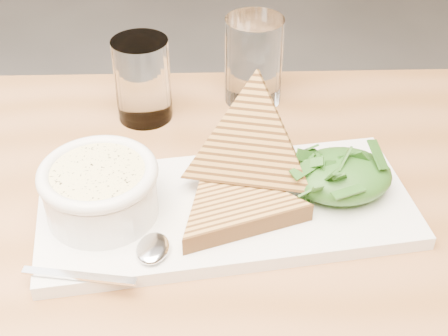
{
  "coord_description": "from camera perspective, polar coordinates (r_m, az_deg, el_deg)",
  "views": [
    {
      "loc": [
        0.28,
        -0.4,
        1.25
      ],
      "look_at": [
        0.35,
        0.14,
        0.83
      ],
      "focal_mm": 50.0,
      "sensor_mm": 36.0,
      "label": 1
    }
  ],
  "objects": [
    {
      "name": "bowl_rim",
      "position": [
        0.66,
        -11.48,
        -0.43
      ],
      "size": [
        0.13,
        0.13,
        0.01
      ],
      "primitive_type": "torus",
      "color": "white",
      "rests_on": "soup_bowl"
    },
    {
      "name": "soup",
      "position": [
        0.66,
        -11.46,
        -0.57
      ],
      "size": [
        0.1,
        0.1,
        0.01
      ],
      "primitive_type": "cylinder",
      "color": "#EBDD8F",
      "rests_on": "soup_bowl"
    },
    {
      "name": "table_leg_br",
      "position": [
        1.3,
        18.45,
        -7.46
      ],
      "size": [
        0.06,
        0.06,
        0.74
      ],
      "primitive_type": "cylinder",
      "color": "#9A653A",
      "rests_on": "ground"
    },
    {
      "name": "sandwich_lean",
      "position": [
        0.68,
        2.41,
        1.96
      ],
      "size": [
        0.21,
        0.21,
        0.19
      ],
      "primitive_type": null,
      "rotation": [
        1.06,
        0.0,
        -0.31
      ],
      "color": "#B4803E",
      "rests_on": "sandwich_flat"
    },
    {
      "name": "glass_near",
      "position": [
        0.84,
        -7.46,
        8.0
      ],
      "size": [
        0.07,
        0.07,
        0.11
      ],
      "primitive_type": "cylinder",
      "color": "white",
      "rests_on": "table_top"
    },
    {
      "name": "soup_bowl",
      "position": [
        0.68,
        -11.16,
        -2.47
      ],
      "size": [
        0.12,
        0.12,
        0.05
      ],
      "primitive_type": "cylinder",
      "color": "white",
      "rests_on": "platter"
    },
    {
      "name": "spoon_handle",
      "position": [
        0.63,
        -13.11,
        -9.58
      ],
      "size": [
        0.11,
        0.04,
        0.0
      ],
      "primitive_type": "cube",
      "rotation": [
        0.0,
        0.0,
        -0.26
      ],
      "color": "silver",
      "rests_on": "platter"
    },
    {
      "name": "platter",
      "position": [
        0.7,
        0.2,
        -3.69
      ],
      "size": [
        0.42,
        0.2,
        0.02
      ],
      "primitive_type": "cube",
      "rotation": [
        0.0,
        0.0,
        0.05
      ],
      "color": "white",
      "rests_on": "table_top"
    },
    {
      "name": "arugula_pile",
      "position": [
        0.7,
        10.67,
        -0.39
      ],
      "size": [
        0.11,
        0.1,
        0.05
      ],
      "primitive_type": null,
      "color": "#386024",
      "rests_on": "platter"
    },
    {
      "name": "glass_far",
      "position": [
        0.87,
        2.73,
        9.79
      ],
      "size": [
        0.08,
        0.08,
        0.12
      ],
      "primitive_type": "cylinder",
      "color": "white",
      "rests_on": "table_top"
    },
    {
      "name": "salad_base",
      "position": [
        0.71,
        10.62,
        -0.69
      ],
      "size": [
        0.12,
        0.09,
        0.04
      ],
      "primitive_type": "ellipsoid",
      "color": "#13460E",
      "rests_on": "platter"
    },
    {
      "name": "sandwich_flat",
      "position": [
        0.67,
        0.97,
        -3.38
      ],
      "size": [
        0.21,
        0.21,
        0.02
      ],
      "primitive_type": null,
      "rotation": [
        0.0,
        0.0,
        0.25
      ],
      "color": "#B4803E",
      "rests_on": "platter"
    },
    {
      "name": "table_top",
      "position": [
        0.67,
        -8.13,
        -9.83
      ],
      "size": [
        1.26,
        0.9,
        0.04
      ],
      "primitive_type": "cube",
      "rotation": [
        0.0,
        0.0,
        -0.09
      ],
      "color": "#9A653A",
      "rests_on": "ground"
    },
    {
      "name": "spoon_bowl",
      "position": [
        0.64,
        -6.52,
        -7.3
      ],
      "size": [
        0.04,
        0.05,
        0.01
      ],
      "primitive_type": "ellipsoid",
      "rotation": [
        0.0,
        0.0,
        -0.26
      ],
      "color": "silver",
      "rests_on": "platter"
    }
  ]
}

